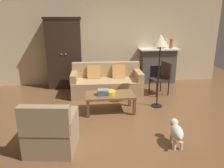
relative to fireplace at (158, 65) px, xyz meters
The scene contains 15 objects.
ground_plane 2.83m from the fireplace, 124.00° to the right, with size 9.60×9.60×0.00m, color brown.
back_wall 1.78m from the fireplace, behind, with size 7.20×0.10×2.80m, color beige.
fireplace is the anchor object (origin of this frame).
armoire 2.99m from the fireplace, behind, with size 1.06×0.57×2.09m.
couch 2.02m from the fireplace, 151.66° to the right, with size 1.95×0.91×0.86m.
coffee_table 2.80m from the fireplace, 130.22° to the right, with size 1.10×0.60×0.42m.
fruit_bowl 2.78m from the fireplace, 130.48° to the right, with size 0.27×0.27×0.07m, color gold.
book_stack 2.93m from the fireplace, 132.20° to the right, with size 0.26×0.19×0.13m.
mantel_vase_bronze 0.68m from the fireplace, 90.00° to the right, with size 0.13×0.13×0.26m, color olive.
mantel_vase_cream 0.73m from the fireplace, ahead, with size 0.12×0.12×0.31m, color beige.
mantel_vase_terracotta 0.80m from the fireplace, ahead, with size 0.11×0.11×0.30m, color #A86042.
armchair_near_left 4.61m from the fireplace, 129.48° to the right, with size 0.87×0.87×0.88m.
side_chair_wooden 1.13m from the fireplace, 101.99° to the right, with size 0.54×0.54×0.90m.
floor_lamp 2.27m from the fireplace, 107.96° to the right, with size 0.36×0.36×1.73m.
dog 3.76m from the fireplace, 102.97° to the right, with size 0.26×0.57×0.39m.
Camera 1 is at (-0.78, -4.59, 2.14)m, focal length 35.97 mm.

